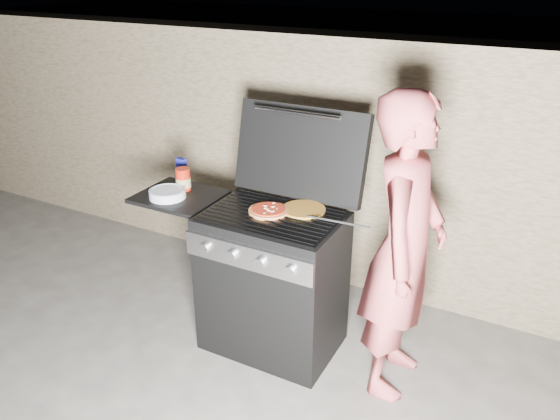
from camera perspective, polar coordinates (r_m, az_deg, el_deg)
The scene contains 10 objects.
ground at distance 3.63m, azimuth -0.72°, elevation -13.61°, with size 50.00×50.00×0.00m, color #413D38.
stone_wall at distance 4.03m, azimuth 6.40°, elevation 5.02°, with size 8.00×0.35×1.80m, color #77624C.
gas_grill at distance 3.47m, azimuth -4.41°, elevation -6.46°, with size 1.34×0.79×0.91m, color black, non-canonical shape.
pizza_topped at distance 3.17m, azimuth -1.21°, elevation -0.01°, with size 0.23×0.23×0.03m, color tan, non-canonical shape.
pizza_plain at distance 3.19m, azimuth 2.49°, elevation 0.07°, with size 0.26×0.26×0.01m, color #C68A30.
sauce_jar at distance 3.53m, azimuth -10.09°, elevation 3.20°, with size 0.09×0.09×0.14m, color #A9180A.
blue_carton at distance 3.72m, azimuth -10.24°, elevation 4.28°, with size 0.07×0.04×0.14m, color navy.
plate_stack at distance 3.45m, azimuth -11.68°, elevation 1.69°, with size 0.23×0.23×0.05m, color silver.
person at distance 2.96m, azimuth 12.86°, elevation -4.07°, with size 0.62×0.41×1.70m, color #AD4447.
tongs at distance 2.97m, azimuth 5.80°, elevation -1.17°, with size 0.01×0.01×0.46m, color black.
Camera 1 is at (1.37, -2.49, 2.25)m, focal length 35.00 mm.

